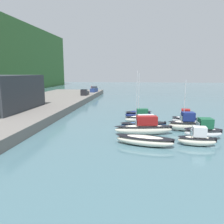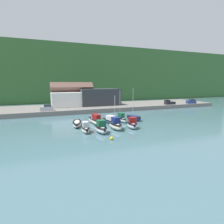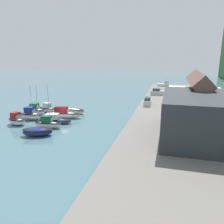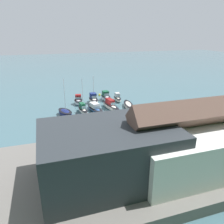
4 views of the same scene
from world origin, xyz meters
name	(u,v)px [view 1 (image 1 of 4)]	position (x,y,z in m)	size (l,w,h in m)	color
ground_plane	(139,131)	(0.00, 0.00, 0.00)	(320.00, 320.00, 0.00)	#476B75
yacht_club_building	(1,93)	(7.62, 27.33, 4.95)	(16.17, 10.99, 6.81)	#2D3338
moored_boat_0	(145,140)	(-6.43, -0.76, 0.67)	(3.58, 7.58, 1.25)	white
moored_boat_1	(144,128)	(-1.57, -0.79, 1.01)	(3.15, 8.72, 2.73)	white
moored_boat_2	(144,123)	(2.51, -0.88, 0.74)	(3.72, 7.97, 2.10)	#33568E
moored_boat_3	(141,118)	(5.75, -0.36, 0.95)	(2.20, 5.79, 8.77)	white
moored_boat_4	(138,114)	(10.05, 0.11, 0.79)	(4.01, 5.92, 9.25)	navy
moored_boat_5	(197,139)	(-5.67, -7.21, 0.87)	(1.96, 4.73, 2.41)	white
moored_boat_6	(203,131)	(-2.60, -8.75, 1.05)	(2.49, 5.17, 2.84)	silver
moored_boat_7	(186,124)	(1.42, -7.29, 1.09)	(2.42, 5.46, 7.87)	white
moored_boat_8	(184,119)	(5.52, -7.81, 0.99)	(2.89, 4.44, 2.70)	white
parked_car_2	(94,90)	(48.13, 16.90, 2.46)	(4.40, 2.33, 2.16)	navy
pickup_truck_0	(85,93)	(36.48, 17.60, 2.36)	(4.80, 2.13, 1.90)	black
person_on_quay	(92,88)	(52.01, 18.72, 2.64)	(0.40, 0.40, 2.14)	#232838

